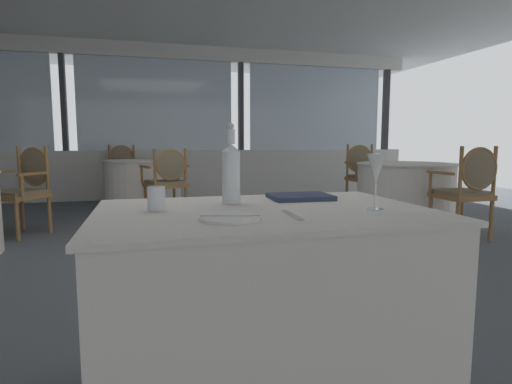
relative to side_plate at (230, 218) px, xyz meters
name	(u,v)px	position (x,y,z in m)	size (l,w,h in m)	color
ground_plane	(176,265)	(-0.06, 2.00, -0.74)	(14.63, 14.63, 0.00)	#4C5156
window_wall_far	(158,138)	(-0.06, 6.22, 0.34)	(9.60, 0.14, 2.68)	silver
foreground_table	(264,302)	(0.17, 0.18, -0.37)	(1.25, 0.85, 0.73)	white
side_plate	(230,218)	(0.00, 0.00, 0.00)	(0.20, 0.20, 0.01)	white
butter_knife	(230,216)	(0.00, 0.00, 0.01)	(0.20, 0.02, 0.00)	silver
dinner_fork	(292,215)	(0.22, 0.01, 0.00)	(0.20, 0.02, 0.00)	silver
water_bottle	(231,171)	(0.08, 0.36, 0.13)	(0.08, 0.08, 0.33)	white
wine_glass	(376,170)	(0.56, 0.06, 0.14)	(0.07, 0.07, 0.21)	white
water_tumbler	(156,198)	(-0.23, 0.25, 0.04)	(0.07, 0.07, 0.09)	white
menu_book	(300,197)	(0.40, 0.41, 0.01)	(0.27, 0.21, 0.02)	#2D3856
dining_chair_0_0	(25,183)	(-1.53, 3.59, -0.19)	(0.66, 0.64, 0.95)	olive
background_table_1	(405,192)	(2.84, 3.16, -0.37)	(1.20, 1.20, 0.73)	white
dining_chair_1_0	(468,185)	(2.86, 2.13, -0.18)	(0.54, 0.47, 0.95)	olive
dining_chair_1_1	(363,171)	(2.83, 4.18, -0.17)	(0.54, 0.47, 0.96)	olive
background_table_2	(143,185)	(-0.32, 4.97, -0.37)	(1.13, 1.13, 0.73)	white
dining_chair_2_0	(124,169)	(-0.63, 5.91, -0.19)	(0.62, 0.58, 0.95)	olive
dining_chair_2_1	(167,178)	(-0.01, 4.03, -0.20)	(0.62, 0.58, 0.91)	olive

